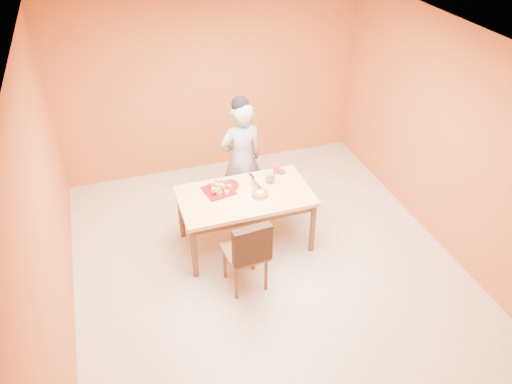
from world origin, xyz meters
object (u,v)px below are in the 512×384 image
object	(u,v)px
person	(241,159)
egg_ornament	(270,177)
magenta_glass	(276,169)
dining_chair	(245,251)
sponge_cake	(260,194)
checker_tin	(281,172)
pastry_platter	(219,191)
red_dinner_plate	(228,186)
dining_table	(245,201)

from	to	relation	value
person	egg_ornament	xyz separation A→B (m)	(0.20, -0.56, 0.02)
egg_ornament	magenta_glass	bearing A→B (deg)	51.90
dining_chair	sponge_cake	size ratio (longest dim) A/B	4.69
sponge_cake	egg_ornament	xyz separation A→B (m)	(0.22, 0.25, 0.04)
sponge_cake	egg_ornament	world-z (taller)	egg_ornament
magenta_glass	checker_tin	world-z (taller)	magenta_glass
egg_ornament	pastry_platter	bearing A→B (deg)	179.55
magenta_glass	checker_tin	size ratio (longest dim) A/B	1.12
sponge_cake	egg_ornament	size ratio (longest dim) A/B	1.35
egg_ornament	person	bearing A→B (deg)	111.00
red_dinner_plate	sponge_cake	world-z (taller)	sponge_cake
dining_table	egg_ornament	size ratio (longest dim) A/B	10.32
dining_chair	egg_ornament	size ratio (longest dim) A/B	6.33
dining_table	person	size ratio (longest dim) A/B	0.98
dining_table	dining_chair	distance (m)	0.76
dining_table	egg_ornament	bearing A→B (deg)	22.16
red_dinner_plate	magenta_glass	world-z (taller)	magenta_glass
checker_tin	pastry_platter	bearing A→B (deg)	-170.47
dining_chair	magenta_glass	bearing A→B (deg)	49.89
pastry_platter	magenta_glass	distance (m)	0.82
red_dinner_plate	egg_ornament	distance (m)	0.53
dining_table	pastry_platter	size ratio (longest dim) A/B	4.73
checker_tin	dining_chair	bearing A→B (deg)	-128.18
pastry_platter	red_dinner_plate	bearing A→B (deg)	27.65
egg_ornament	magenta_glass	size ratio (longest dim) A/B	1.37
person	pastry_platter	xyz separation A→B (m)	(-0.45, -0.54, -0.05)
pastry_platter	egg_ornament	distance (m)	0.66
red_dinner_plate	dining_chair	bearing A→B (deg)	-94.26
magenta_glass	checker_tin	distance (m)	0.08
pastry_platter	sponge_cake	distance (m)	0.51
magenta_glass	dining_table	bearing A→B (deg)	-147.23
dining_table	pastry_platter	world-z (taller)	pastry_platter
dining_table	magenta_glass	xyz separation A→B (m)	(0.52, 0.33, 0.15)
red_dinner_plate	sponge_cake	bearing A→B (deg)	-47.73
pastry_platter	person	bearing A→B (deg)	50.13
dining_table	dining_chair	world-z (taller)	dining_chair
pastry_platter	egg_ornament	world-z (taller)	egg_ornament
dining_table	dining_chair	size ratio (longest dim) A/B	1.63
dining_chair	red_dinner_plate	bearing A→B (deg)	80.93
dining_table	person	world-z (taller)	person
sponge_cake	pastry_platter	bearing A→B (deg)	149.26
person	checker_tin	distance (m)	0.58
dining_table	red_dinner_plate	world-z (taller)	red_dinner_plate
person	checker_tin	xyz separation A→B (m)	(0.42, -0.40, -0.04)
person	egg_ornament	world-z (taller)	person
red_dinner_plate	magenta_glass	size ratio (longest dim) A/B	2.45
dining_chair	person	bearing A→B (deg)	69.95
checker_tin	person	bearing A→B (deg)	136.42
egg_ornament	dining_chair	bearing A→B (deg)	-123.65
person	dining_table	bearing A→B (deg)	71.06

